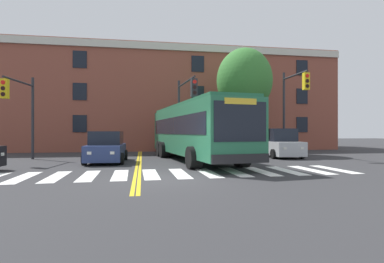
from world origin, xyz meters
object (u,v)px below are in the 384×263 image
traffic_light_far_corner (21,103)px  street_tree_curbside_large (244,82)px  car_silver_far_lane (279,144)px  traffic_light_overhead (185,102)px  car_navy_near_lane (107,148)px  city_bus (194,130)px  traffic_light_near_corner (293,99)px  car_red_behind_bus (181,141)px

traffic_light_far_corner → street_tree_curbside_large: 14.78m
car_silver_far_lane → traffic_light_overhead: 6.83m
car_navy_near_lane → street_tree_curbside_large: street_tree_curbside_large is taller
city_bus → traffic_light_near_corner: traffic_light_near_corner is taller
traffic_light_near_corner → traffic_light_overhead: bearing=174.0°
city_bus → traffic_light_far_corner: traffic_light_far_corner is taller
traffic_light_far_corner → car_silver_far_lane: bearing=1.4°
city_bus → traffic_light_overhead: traffic_light_overhead is taller
car_navy_near_lane → traffic_light_overhead: traffic_light_overhead is taller
city_bus → car_red_behind_bus: size_ratio=2.52×
car_red_behind_bus → street_tree_curbside_large: bearing=-49.8°
city_bus → car_navy_near_lane: bearing=-178.8°
car_navy_near_lane → traffic_light_overhead: size_ratio=0.78×
traffic_light_near_corner → car_navy_near_lane: bearing=-174.9°
traffic_light_overhead → street_tree_curbside_large: 5.99m
city_bus → traffic_light_near_corner: bearing=7.9°
car_navy_near_lane → traffic_light_far_corner: traffic_light_far_corner is taller
city_bus → car_silver_far_lane: (5.98, 1.66, -0.90)m
traffic_light_far_corner → traffic_light_overhead: size_ratio=0.96×
car_red_behind_bus → car_silver_far_lane: bearing=-54.5°
car_red_behind_bus → traffic_light_far_corner: bearing=-141.3°
car_silver_far_lane → street_tree_curbside_large: size_ratio=0.54×
car_red_behind_bus → traffic_light_near_corner: (6.10, -8.51, 2.92)m
traffic_light_near_corner → traffic_light_overhead: 6.90m
city_bus → car_red_behind_bus: 9.47m
car_navy_near_lane → car_red_behind_bus: (5.30, 9.52, 0.07)m
city_bus → traffic_light_far_corner: (-9.68, 1.29, 1.52)m
car_silver_far_lane → traffic_light_near_corner: size_ratio=0.76×
traffic_light_near_corner → traffic_light_overhead: traffic_light_near_corner is taller
traffic_light_far_corner → traffic_light_near_corner: bearing=-1.4°
traffic_light_overhead → car_silver_far_lane: bearing=0.3°
city_bus → car_red_behind_bus: bearing=87.3°
traffic_light_overhead → traffic_light_near_corner: bearing=-6.0°
car_navy_near_lane → traffic_light_far_corner: bearing=163.9°
traffic_light_overhead → car_navy_near_lane: bearing=-159.1°
car_silver_far_lane → city_bus: bearing=-164.5°
car_silver_far_lane → street_tree_curbside_large: bearing=116.1°
city_bus → traffic_light_far_corner: size_ratio=2.41×
car_silver_far_lane → traffic_light_near_corner: (0.56, -0.75, 2.92)m
city_bus → street_tree_curbside_large: bearing=44.6°
traffic_light_overhead → car_red_behind_bus: bearing=84.5°
car_red_behind_bus → street_tree_curbside_large: 7.88m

